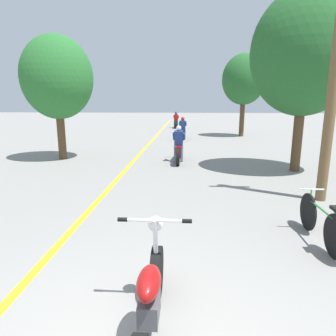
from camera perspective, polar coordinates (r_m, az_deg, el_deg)
The scene contains 10 objects.
lane_stripe_center at distance 14.94m, azimuth -4.68°, elevation 3.46°, with size 0.14×48.00×0.01m, color yellow.
utility_pole at distance 8.01m, azimuth 29.37°, elevation 17.11°, with size 1.10×0.24×6.26m.
roadside_tree_right_near at distance 11.19m, azimuth 24.71°, elevation 19.22°, with size 3.49×3.14×5.90m.
roadside_tree_right_far at distance 21.26m, azimuth 14.27°, elevation 15.99°, with size 2.89×2.60×5.44m.
roadside_tree_left at distance 13.18m, azimuth -20.39°, elevation 15.77°, with size 2.85×2.56×4.93m.
motorcycle_foreground at distance 3.30m, azimuth -3.50°, elevation -23.75°, with size 0.84×2.10×1.09m.
motorcycle_rider_lead at distance 11.94m, azimuth 2.03°, elevation 3.76°, with size 0.50×2.16×1.44m.
motorcycle_rider_mid at distance 19.06m, azimuth 2.80°, elevation 7.08°, with size 0.50×2.15×1.41m.
motorcycle_rider_far at distance 27.26m, azimuth 1.53°, elevation 8.80°, with size 0.50×2.21×1.43m.
bicycle_parked at distance 5.79m, azimuth 27.02°, elevation -9.07°, with size 0.44×1.75×0.82m.
Camera 1 is at (0.45, -2.18, 2.38)m, focal length 32.00 mm.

